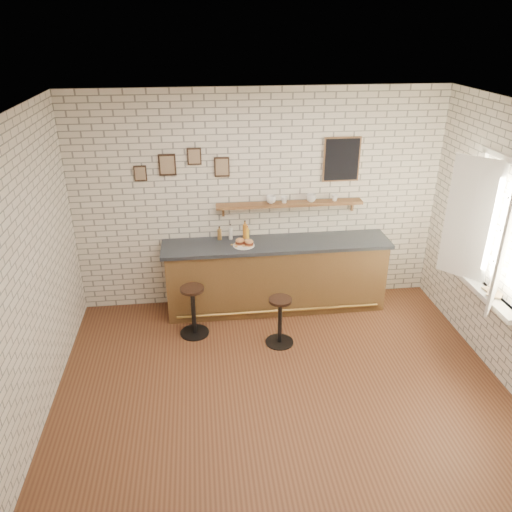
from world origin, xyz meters
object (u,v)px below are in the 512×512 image
Objects in this scene: bar_stool_right at (280,320)px; shelf_cup_d at (335,198)px; ciabatta_sandwich at (244,242)px; shelf_cup_b at (284,200)px; bar_stool_left at (193,309)px; shelf_cup_a at (271,200)px; bitters_bottle_brown at (220,234)px; shelf_cup_c at (311,198)px; book_lower at (488,293)px; condiment_bottle_yellow at (247,233)px; bar_counter at (276,275)px; book_upper at (488,291)px; bitters_bottle_white at (231,233)px; sandwich_plate at (244,245)px; bitters_bottle_amber at (245,231)px.

shelf_cup_d reaches higher than bar_stool_right.
ciabatta_sandwich is 0.42× the size of bar_stool_right.
shelf_cup_b is at bearing 79.00° from bar_stool_right.
shelf_cup_b is at bearing 30.10° from bar_stool_left.
shelf_cup_a reaches higher than bar_stool_right.
bitters_bottle_brown is at bearing 174.01° from shelf_cup_d.
shelf_cup_c is 2.49m from book_lower.
bar_stool_right is 1.85m from shelf_cup_d.
condiment_bottle_yellow is (0.38, 0.00, -0.00)m from bitters_bottle_brown.
bar_counter reaches higher than book_lower.
bitters_bottle_brown is 1.47m from bar_stool_right.
bar_counter is 23.33× the size of shelf_cup_a.
book_upper is (2.18, -1.52, 0.45)m from bar_counter.
shelf_cup_c is at bearing 24.25° from bar_stool_left.
bitters_bottle_white reaches higher than ciabatta_sandwich.
bitters_bottle_brown is 3.41m from book_upper.
sandwich_plate is at bearing -172.86° from bar_counter.
sandwich_plate is 0.41× the size of bar_stool_left.
bitters_bottle_white is 1.41m from bar_stool_right.
shelf_cup_c is (0.94, 0.26, 0.49)m from ciabatta_sandwich.
bitters_bottle_amber is at bearing 139.33° from book_lower.
sandwich_plate is 1.19× the size of book_lower.
bar_stool_left is 1.06× the size of bar_stool_right.
bitters_bottle_brown is at bearing 165.84° from bar_counter.
sandwich_plate is 3.10× the size of shelf_cup_d.
condiment_bottle_yellow is at bearing 0.00° from bitters_bottle_amber.
condiment_bottle_yellow is 0.26× the size of bar_stool_left.
shelf_cup_d is (1.28, 0.26, 0.53)m from sandwich_plate.
shelf_cup_b is at bearing 98.58° from shelf_cup_c.
bitters_bottle_white is at bearing 141.24° from book_lower.
sandwich_plate is 0.72m from shelf_cup_a.
bar_stool_left is at bearing -118.43° from bitters_bottle_brown.
sandwich_plate is 1.28× the size of book_upper.
bitters_bottle_brown reaches higher than ciabatta_sandwich.
shelf_cup_b reaches higher than bar_stool_right.
bitters_bottle_white is 0.72m from shelf_cup_a.
bitters_bottle_white is 3.28m from book_upper.
shelf_cup_a is 0.88m from shelf_cup_d.
condiment_bottle_yellow is (0.03, 0.00, -0.03)m from bitters_bottle_amber.
shelf_cup_a is (0.55, 0.01, 0.46)m from bitters_bottle_white.
book_upper is at bearing 82.74° from book_lower.
shelf_cup_a is (1.11, 0.75, 1.19)m from bar_stool_left.
bar_stool_left reaches higher than bar_stool_right.
shelf_cup_b is (0.13, 0.20, 1.04)m from bar_counter.
ciabatta_sandwich is at bearing -168.23° from shelf_cup_a.
ciabatta_sandwich is 2.05× the size of shelf_cup_a.
bitters_bottle_amber is 1.36m from bar_stool_right.
bitters_bottle_brown reaches higher than bar_stool_left.
ciabatta_sandwich is 1.11m from bar_stool_left.
shelf_cup_c is (1.26, 0.01, 0.46)m from bitters_bottle_brown.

